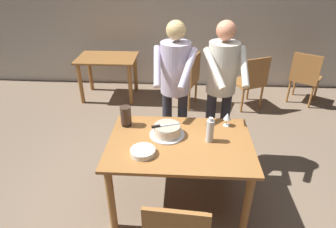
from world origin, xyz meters
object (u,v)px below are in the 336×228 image
plate_stack (143,152)px  background_chair_1 (250,80)px  person_cutting_cake (175,81)px  person_standing_beside (221,81)px  cake_knife (160,126)px  hurricane_lamp (126,116)px  main_dining_table (180,152)px  background_chair_2 (305,76)px  background_table (108,66)px  wine_glass_near (227,117)px  cake_on_platter (167,131)px  background_chair_0 (187,78)px  water_bottle (210,131)px

plate_stack → background_chair_1: size_ratio=0.24×
person_cutting_cake → person_standing_beside: 0.50m
cake_knife → hurricane_lamp: bearing=152.9°
background_chair_1 → main_dining_table: bearing=-117.0°
person_standing_beside → hurricane_lamp: bearing=-156.1°
background_chair_2 → background_table: bearing=179.0°
person_cutting_cake → wine_glass_near: bearing=-33.0°
cake_on_platter → wine_glass_near: wine_glass_near is taller
main_dining_table → plate_stack: size_ratio=6.15×
wine_glass_near → background_chair_0: background_chair_0 is taller
cake_knife → background_chair_2: bearing=45.8°
wine_glass_near → background_table: (-1.77, 2.13, -0.28)m
cake_knife → background_table: size_ratio=0.26×
cake_on_platter → person_standing_beside: bearing=46.9°
person_cutting_cake → hurricane_lamp: bearing=-139.8°
water_bottle → background_chair_2: size_ratio=0.28×
background_chair_0 → background_chair_1: size_ratio=1.00×
background_chair_0 → background_chair_1: (1.02, -0.03, 0.00)m
background_table → background_chair_0: bearing=-10.9°
cake_on_platter → background_chair_1: 2.41m
main_dining_table → cake_on_platter: cake_on_platter is taller
water_bottle → hurricane_lamp: 0.86m
hurricane_lamp → background_chair_2: bearing=39.3°
hurricane_lamp → background_table: 2.33m
cake_on_platter → background_table: bearing=116.5°
person_standing_beside → background_table: (-1.73, 1.75, -0.50)m
background_table → background_chair_2: (3.35, -0.06, -0.09)m
hurricane_lamp → person_cutting_cake: size_ratio=0.12×
background_table → wine_glass_near: bearing=-50.4°
plate_stack → wine_glass_near: 0.95m
hurricane_lamp → person_cutting_cake: person_cutting_cake is taller
background_chair_2 → background_chair_0: bearing=-174.0°
cake_on_platter → plate_stack: cake_on_platter is taller
hurricane_lamp → person_cutting_cake: (0.48, 0.40, 0.22)m
cake_knife → background_chair_2: size_ratio=0.29×
hurricane_lamp → background_chair_1: (1.65, 1.89, -0.37)m
person_cutting_cake → background_chair_0: size_ratio=1.91×
main_dining_table → background_chair_0: size_ratio=1.50×
water_bottle → background_chair_1: (0.83, 2.13, -0.37)m
background_chair_0 → cake_on_platter: bearing=-95.6°
background_table → background_chair_2: bearing=-1.0°
person_cutting_cake → background_chair_1: person_cutting_cake is taller
cake_knife → person_cutting_cake: 0.64m
cake_knife → person_standing_beside: bearing=44.7°
cake_knife → wine_glass_near: bearing=19.5°
cake_on_platter → background_chair_2: (2.17, 2.29, -0.31)m
wine_glass_near → person_standing_beside: person_standing_beside is taller
wine_glass_near → plate_stack: bearing=-146.4°
background_chair_0 → background_table: bearing=169.1°
person_standing_beside → cake_knife: bearing=-135.3°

